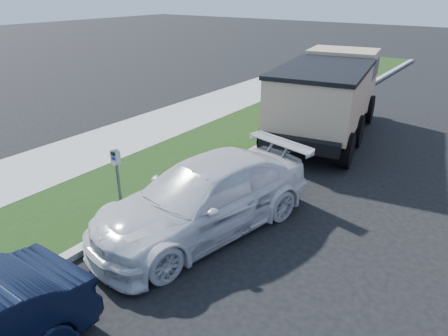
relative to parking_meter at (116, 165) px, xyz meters
The scene contains 5 objects.
ground 3.58m from the parking_meter, 13.59° to the left, with size 120.00×120.00×0.00m, color black.
streetside 3.81m from the parking_meter, 129.59° to the left, with size 6.12×50.00×0.15m.
parking_meter is the anchor object (origin of this frame).
white_wagon 2.30m from the parking_meter, 16.83° to the left, with size 2.23×5.49×1.59m, color silver.
dump_truck 8.69m from the parking_meter, 78.16° to the left, with size 3.93×7.57×2.83m.
Camera 1 is at (3.86, -6.31, 5.07)m, focal length 32.00 mm.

